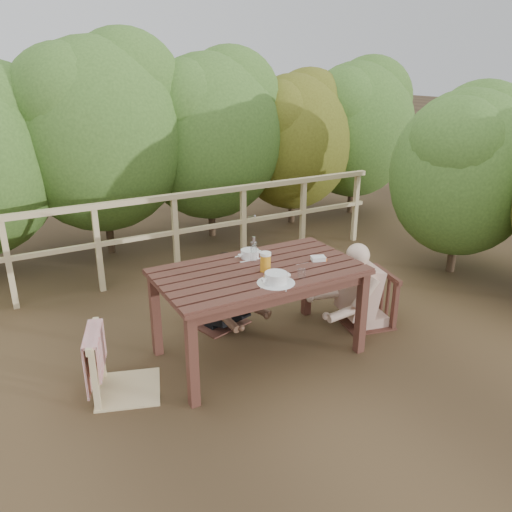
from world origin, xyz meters
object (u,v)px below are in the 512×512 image
tumbler (302,274)px  butter_tub (318,259)px  soup_near (276,279)px  chair_right (368,277)px  woman (216,267)px  diner_right (372,257)px  bottle (254,250)px  beer_glass (265,263)px  table (259,312)px  bread_roll (270,277)px  chair_far (217,278)px  chair_left (123,333)px  soup_far (250,254)px

tumbler → butter_tub: 0.40m
soup_near → chair_right: bearing=13.8°
woman → butter_tub: (0.63, -0.78, 0.23)m
diner_right → bottle: (-1.18, 0.19, 0.22)m
woman → beer_glass: woman is taller
chair_right → butter_tub: 0.73m
table → woman: 0.73m
woman → bread_roll: (0.06, -0.93, 0.24)m
diner_right → butter_tub: bearing=108.0°
chair_far → butter_tub: chair_far is taller
soup_near → tumbler: soup_near is taller
table → woman: woman is taller
table → soup_near: soup_near is taller
woman → bottle: 0.63m
chair_far → table: bearing=-98.6°
chair_left → bottle: 1.29m
soup_near → soup_far: soup_near is taller
chair_left → butter_tub: size_ratio=8.29×
chair_left → soup_far: (1.23, 0.25, 0.33)m
woman → soup_near: (0.06, -1.01, 0.25)m
bread_roll → butter_tub: bread_roll is taller
table → chair_right: size_ratio=1.75×
chair_right → beer_glass: (-1.17, -0.05, 0.39)m
chair_right → soup_far: bearing=-91.6°
table → soup_near: bearing=-94.7°
soup_far → beer_glass: 0.34m
bread_roll → beer_glass: (0.05, 0.16, 0.05)m
chair_left → diner_right: size_ratio=0.74×
tumbler → butter_tub: tumbler is taller
chair_far → tumbler: size_ratio=12.01×
chair_left → bread_roll: 1.21m
woman → diner_right: size_ratio=0.85×
chair_right → butter_tub: chair_right is taller
chair_right → tumbler: (-0.98, -0.30, 0.34)m
soup_far → bottle: bearing=-97.7°
soup_far → bottle: (-0.01, -0.10, 0.08)m
chair_left → bottle: (1.21, 0.16, 0.40)m
table → chair_far: bearing=97.0°
diner_right → soup_far: diner_right is taller
soup_far → beer_glass: (-0.03, -0.33, 0.04)m
tumbler → chair_left: bearing=166.6°
chair_right → bread_roll: (-1.22, -0.21, 0.34)m
bottle → woman: bearing=103.4°
bread_roll → beer_glass: 0.18m
soup_near → bread_roll: soup_near is taller
diner_right → bottle: size_ratio=5.71×
woman → bottle: size_ratio=4.86×
diner_right → tumbler: 1.06m
bread_roll → tumbler: size_ratio=1.50×
bread_roll → butter_tub: 0.59m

